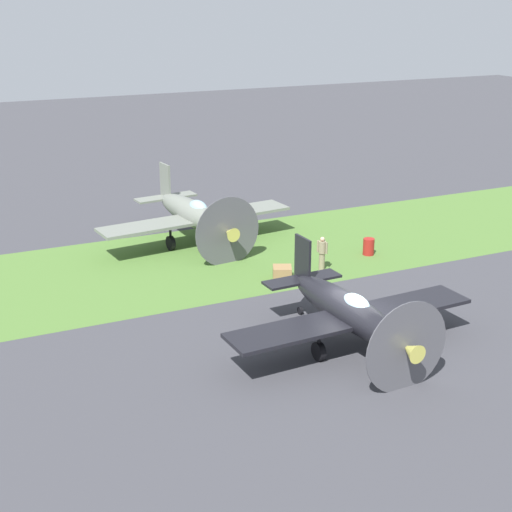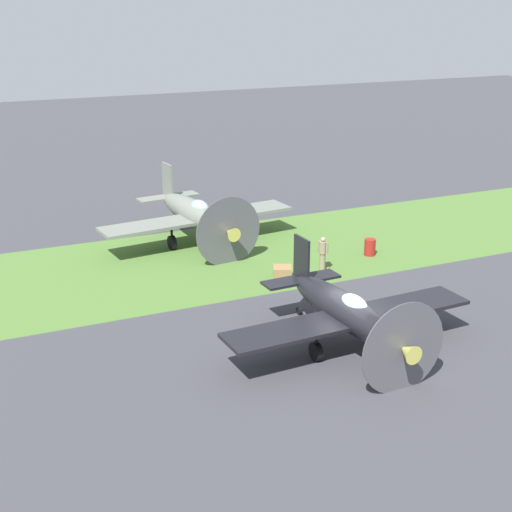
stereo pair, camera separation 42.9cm
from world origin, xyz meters
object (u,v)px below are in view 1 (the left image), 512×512
object	(u,v)px
airplane_lead	(349,311)
fuel_drum	(369,247)
supply_crate	(282,273)
ground_crew_chief	(322,252)
airplane_wingman	(194,214)

from	to	relation	value
airplane_lead	fuel_drum	bearing A→B (deg)	-129.89
airplane_lead	fuel_drum	world-z (taller)	airplane_lead
airplane_lead	supply_crate	world-z (taller)	airplane_lead
ground_crew_chief	airplane_wingman	bearing A→B (deg)	7.35
airplane_lead	airplane_wingman	distance (m)	14.79
airplane_wingman	supply_crate	size ratio (longest dim) A/B	12.46
airplane_wingman	ground_crew_chief	world-z (taller)	airplane_wingman
ground_crew_chief	airplane_lead	bearing A→B (deg)	131.35
supply_crate	airplane_lead	bearing A→B (deg)	82.28
airplane_wingman	fuel_drum	bearing A→B (deg)	136.79
fuel_drum	ground_crew_chief	bearing A→B (deg)	14.94
fuel_drum	supply_crate	distance (m)	5.94
ground_crew_chief	supply_crate	world-z (taller)	ground_crew_chief
fuel_drum	supply_crate	xyz separation A→B (m)	(5.81, 1.25, -0.13)
airplane_wingman	ground_crew_chief	distance (m)	8.01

